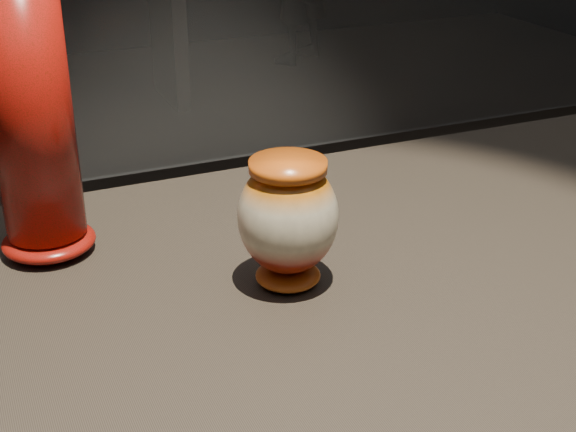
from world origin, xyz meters
The scene contains 4 objects.
display_plinth centered at (0.00, 0.00, 0.63)m, with size 2.00×0.80×0.90m.
main_vase centered at (-0.16, 0.02, 0.99)m, with size 0.13×0.13×0.16m.
tall_vase centered at (-0.41, 0.22, 1.09)m, with size 0.15×0.15×0.38m.
back_shelf centered at (-0.16, 3.67, 0.64)m, with size 2.00×0.60×0.90m.
Camera 1 is at (-0.50, -0.76, 1.39)m, focal length 50.00 mm.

